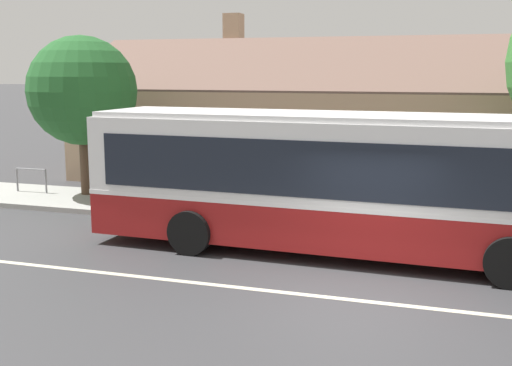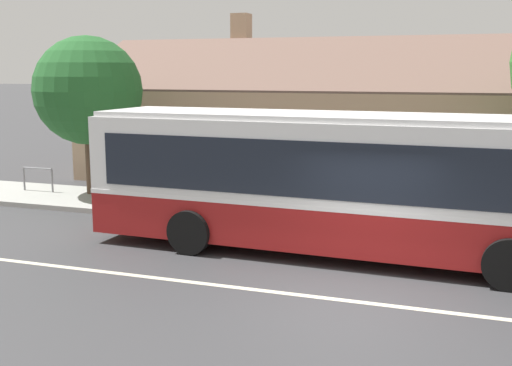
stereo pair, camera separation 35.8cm
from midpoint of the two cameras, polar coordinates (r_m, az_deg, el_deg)
ground_plane at (r=11.70m, az=7.97°, el=-10.30°), size 300.00×300.00×0.00m
sidewalk_far at (r=17.38m, az=11.46°, el=-3.39°), size 60.00×3.00×0.15m
lane_divider_stripe at (r=11.70m, az=7.97°, el=-10.28°), size 60.00×0.16×0.01m
community_building at (r=24.79m, az=9.59°, el=4.66°), size 21.60×8.88×6.32m
transit_bus at (r=14.18m, az=6.98°, el=0.32°), size 11.47×3.01×3.11m
bench_by_building at (r=19.44m, az=-12.27°, el=-0.53°), size 1.62×0.51×0.94m
bench_down_street at (r=17.45m, az=0.49°, el=-1.49°), size 1.62×0.51×0.94m
street_tree_secondary at (r=20.83m, az=-15.68°, el=7.87°), size 3.39×3.39×5.11m
bike_rack at (r=21.94m, az=-19.80°, el=0.60°), size 1.16×0.06×0.78m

